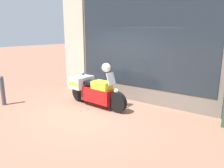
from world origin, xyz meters
name	(u,v)px	position (x,y,z in m)	size (l,w,h in m)	color
ground_plane	(94,114)	(0.00, 0.00, 0.00)	(60.00, 60.00, 0.00)	#8E604C
shop_building	(120,39)	(-0.45, 2.00, 2.10)	(6.10, 0.55, 4.19)	#6B6056
window_display	(142,87)	(0.45, 2.03, 0.47)	(4.60, 0.30, 1.96)	slate
paramedic_motorcycle	(93,90)	(-0.55, 0.61, 0.52)	(2.26, 0.76, 1.17)	black
white_helmet	(106,68)	(0.01, 0.58, 1.30)	(0.27, 0.27, 0.27)	white
street_bollard	(3,90)	(-2.94, -1.09, 0.50)	(0.14, 0.14, 0.97)	#47474C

